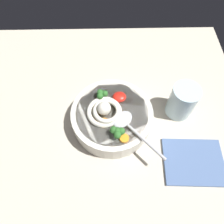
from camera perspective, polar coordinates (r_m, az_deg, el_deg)
table_slab at (r=64.24cm, az=-2.89°, el=-5.69°), size 91.02×91.02×3.37cm
soup_bowl at (r=61.12cm, az=0.00°, el=-1.38°), size 23.17×23.17×6.09cm
noodle_pile at (r=57.25cm, az=-1.96°, el=0.36°), size 10.71×10.50×4.31cm
soup_spoon at (r=56.08cm, az=3.82°, el=-3.09°), size 14.05×15.05×1.60cm
chili_sauce_dollop at (r=60.24cm, az=2.01°, el=4.13°), size 3.94×3.54×1.77cm
broccoli_floret_left at (r=53.64cm, az=1.48°, el=-5.40°), size 3.91×3.37×3.09cm
broccoli_floret_beside_chili at (r=59.80cm, az=-2.82°, el=4.95°), size 3.57×3.07×2.82cm
carrot_slice_beside_noodles at (r=56.71cm, az=-2.26°, el=-2.95°), size 2.90×2.90×0.47cm
carrot_slice_extra_a at (r=54.70cm, az=3.35°, el=-7.12°), size 2.44×2.44×0.76cm
drinking_glass at (r=64.65cm, az=18.48°, el=2.79°), size 7.84×7.84×10.68cm
folded_napkin at (r=62.92cm, az=21.25°, el=-12.44°), size 16.73×13.67×0.80cm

